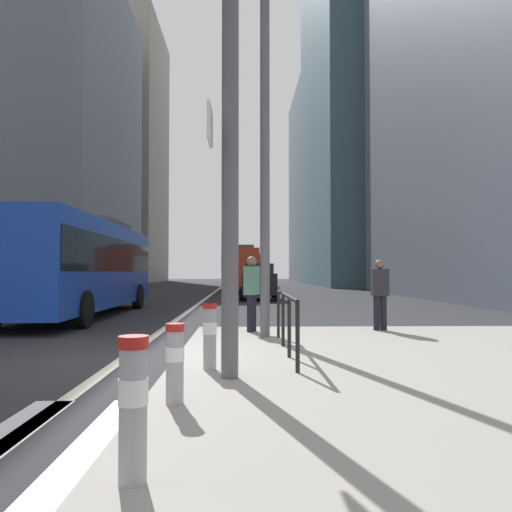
# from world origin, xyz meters

# --- Properties ---
(ground_plane) EXTENTS (160.00, 160.00, 0.00)m
(ground_plane) POSITION_xyz_m (0.00, 20.00, 0.00)
(ground_plane) COLOR #28282B
(median_island) EXTENTS (9.00, 10.00, 0.15)m
(median_island) POSITION_xyz_m (5.50, -1.00, 0.07)
(median_island) COLOR gray
(median_island) RESTS_ON ground
(lane_centre_line) EXTENTS (0.20, 80.00, 0.01)m
(lane_centre_line) POSITION_xyz_m (0.00, 30.00, 0.01)
(lane_centre_line) COLOR beige
(lane_centre_line) RESTS_ON ground
(office_tower_left_mid) EXTENTS (10.38, 23.46, 31.81)m
(office_tower_left_mid) POSITION_xyz_m (-16.00, 43.04, 15.90)
(office_tower_left_mid) COLOR gray
(office_tower_left_mid) RESTS_ON ground
(office_tower_left_far) EXTENTS (10.68, 18.39, 39.39)m
(office_tower_left_far) POSITION_xyz_m (-16.00, 68.01, 19.69)
(office_tower_left_far) COLOR gray
(office_tower_left_far) RESTS_ON ground
(office_tower_right_mid) EXTENTS (13.97, 22.21, 42.79)m
(office_tower_right_mid) POSITION_xyz_m (17.00, 47.17, 21.39)
(office_tower_right_mid) COLOR slate
(office_tower_right_mid) RESTS_ON ground
(office_tower_right_far) EXTENTS (12.60, 20.13, 31.23)m
(office_tower_right_far) POSITION_xyz_m (17.00, 73.26, 15.62)
(office_tower_right_far) COLOR slate
(office_tower_right_far) RESTS_ON ground
(city_bus_blue_oncoming) EXTENTS (2.74, 11.01, 3.40)m
(city_bus_blue_oncoming) POSITION_xyz_m (-3.39, 8.61, 1.84)
(city_bus_blue_oncoming) COLOR #14389E
(city_bus_blue_oncoming) RESTS_ON ground
(city_bus_red_receding) EXTENTS (2.91, 10.95, 3.40)m
(city_bus_red_receding) POSITION_xyz_m (2.07, 29.64, 1.84)
(city_bus_red_receding) COLOR red
(city_bus_red_receding) RESTS_ON ground
(city_bus_red_distant) EXTENTS (2.76, 11.66, 3.40)m
(city_bus_red_distant) POSITION_xyz_m (3.40, 46.86, 1.84)
(city_bus_red_distant) COLOR #198456
(city_bus_red_distant) RESTS_ON ground
(car_oncoming_mid) EXTENTS (2.22, 4.64, 1.94)m
(car_oncoming_mid) POSITION_xyz_m (-5.63, 20.08, 0.99)
(car_oncoming_mid) COLOR #B2A899
(car_oncoming_mid) RESTS_ON ground
(car_receding_near) EXTENTS (2.05, 4.19, 1.94)m
(car_receding_near) POSITION_xyz_m (2.93, 18.56, 0.99)
(car_receding_near) COLOR black
(car_receding_near) RESTS_ON ground
(traffic_signal_gantry) EXTENTS (7.03, 0.65, 6.00)m
(traffic_signal_gantry) POSITION_xyz_m (-0.49, -1.89, 4.16)
(traffic_signal_gantry) COLOR #515156
(traffic_signal_gantry) RESTS_ON median_island
(street_lamp_post) EXTENTS (5.50, 0.32, 8.00)m
(street_lamp_post) POSITION_xyz_m (2.53, 2.09, 5.28)
(street_lamp_post) COLOR #56565B
(street_lamp_post) RESTS_ON median_island
(bollard_front) EXTENTS (0.20, 0.20, 0.94)m
(bollard_front) POSITION_xyz_m (1.35, -5.00, 0.67)
(bollard_front) COLOR #99999E
(bollard_front) RESTS_ON median_island
(bollard_left) EXTENTS (0.20, 0.20, 0.82)m
(bollard_left) POSITION_xyz_m (1.36, -3.10, 0.61)
(bollard_left) COLOR #99999E
(bollard_left) RESTS_ON median_island
(bollard_right) EXTENTS (0.20, 0.20, 0.92)m
(bollard_right) POSITION_xyz_m (1.61, -1.35, 0.66)
(bollard_right) COLOR #99999E
(bollard_right) RESTS_ON median_island
(pedestrian_railing) EXTENTS (0.06, 3.61, 0.98)m
(pedestrian_railing) POSITION_xyz_m (2.80, 0.20, 0.85)
(pedestrian_railing) COLOR black
(pedestrian_railing) RESTS_ON median_island
(pedestrian_waiting) EXTENTS (0.38, 0.25, 1.64)m
(pedestrian_waiting) POSITION_xyz_m (5.25, 3.18, 1.05)
(pedestrian_waiting) COLOR black
(pedestrian_waiting) RESTS_ON median_island
(pedestrian_far) EXTENTS (0.38, 0.45, 1.71)m
(pedestrian_far) POSITION_xyz_m (2.27, 3.00, 1.10)
(pedestrian_far) COLOR black
(pedestrian_far) RESTS_ON median_island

